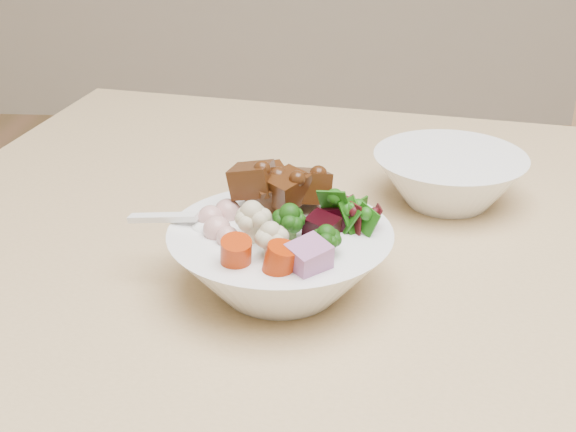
{
  "coord_description": "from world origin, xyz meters",
  "views": [
    {
      "loc": [
        -0.35,
        -0.41,
        1.18
      ],
      "look_at": [
        -0.39,
        0.22,
        0.88
      ],
      "focal_mm": 50.0,
      "sensor_mm": 36.0,
      "label": 1
    }
  ],
  "objects": [
    {
      "name": "side_bowl",
      "position": [
        -0.23,
        0.4,
        0.84
      ],
      "size": [
        0.17,
        0.17,
        0.06
      ],
      "primitive_type": null,
      "color": "white",
      "rests_on": "dining_table"
    },
    {
      "name": "soup_spoon",
      "position": [
        -0.47,
        0.21,
        0.87
      ],
      "size": [
        0.1,
        0.04,
        0.02
      ],
      "rotation": [
        0.0,
        0.0,
        -0.22
      ],
      "color": "white",
      "rests_on": "food_bowl"
    },
    {
      "name": "food_bowl",
      "position": [
        -0.4,
        0.2,
        0.84
      ],
      "size": [
        0.2,
        0.2,
        0.11
      ],
      "color": "white",
      "rests_on": "dining_table"
    }
  ]
}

